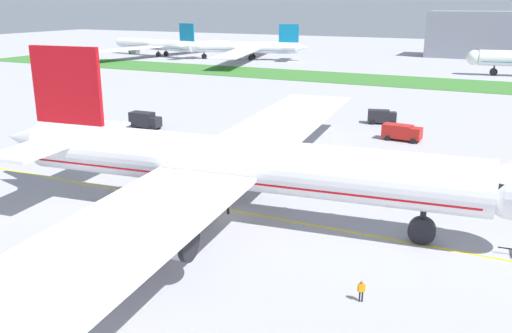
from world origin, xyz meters
TOP-DOWN VIEW (x-y plane):
  - ground_plane at (0.00, 0.00)m, footprint 600.00×600.00m
  - apron_taxi_line at (0.00, 1.30)m, footprint 280.00×0.36m
  - grass_median_strip at (0.00, 109.88)m, footprint 320.00×24.00m
  - airliner_foreground at (0.89, -0.33)m, footprint 57.42×92.69m
  - ground_crew_wingwalker_port at (17.79, -10.98)m, footprint 0.57×0.41m
  - ground_crew_wingwalker_starboard at (0.23, 0.24)m, footprint 0.40×0.59m
  - service_truck_baggage_loader at (4.17, 52.02)m, footprint 5.50×3.37m
  - service_truck_fuel_bowser at (-32.70, 29.66)m, footprint 5.68×2.78m
  - service_truck_catering_van at (10.16, 40.76)m, footprint 6.33×3.06m
  - parked_airliner_far_left at (-109.52, 140.71)m, footprint 48.54×79.59m
  - parked_airliner_far_centre at (-70.86, 144.19)m, footprint 48.22×79.39m

SIDE VIEW (x-z plane):
  - ground_plane at x=0.00m, z-range 0.00..0.00m
  - apron_taxi_line at x=0.00m, z-range 0.00..0.01m
  - grass_median_strip at x=0.00m, z-range 0.00..0.10m
  - ground_crew_wingwalker_port at x=17.79m, z-range 0.19..1.91m
  - ground_crew_wingwalker_starboard at x=0.23m, z-range 0.19..1.95m
  - service_truck_baggage_loader at x=4.17m, z-range 0.14..2.71m
  - service_truck_catering_van at x=10.16m, z-range 0.17..2.74m
  - service_truck_fuel_bowser at x=-32.70m, z-range 0.11..3.03m
  - parked_airliner_far_left at x=-109.52m, z-range -2.17..11.34m
  - parked_airliner_far_centre at x=-70.86m, z-range -2.17..11.35m
  - airliner_foreground at x=0.89m, z-range -2.74..14.38m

